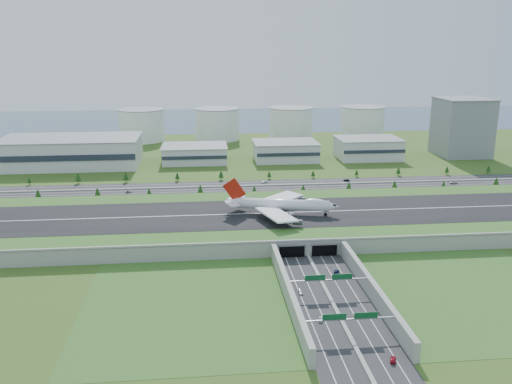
{
  "coord_description": "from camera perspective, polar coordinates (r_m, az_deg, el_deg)",
  "views": [
    {
      "loc": [
        -53.32,
        -307.34,
        106.34
      ],
      "look_at": [
        -18.45,
        35.0,
        11.89
      ],
      "focal_mm": 38.0,
      "sensor_mm": 36.0,
      "label": 1
    }
  ],
  "objects": [
    {
      "name": "underpass_road",
      "position": [
        238.04,
        7.85,
        -10.42
      ],
      "size": [
        38.8,
        120.4,
        8.0
      ],
      "color": "#28282B",
      "rests_on": "ground"
    },
    {
      "name": "bay_water",
      "position": [
        796.27,
        -1.94,
        7.67
      ],
      "size": [
        1200.0,
        260.0,
        0.06
      ],
      "primitive_type": "cube",
      "color": "#37506A",
      "rests_on": "ground"
    },
    {
      "name": "sign_gantry_far",
      "position": [
        210.13,
        9.87,
        -13.13
      ],
      "size": [
        38.7,
        0.7,
        9.8
      ],
      "color": "gray",
      "rests_on": "ground"
    },
    {
      "name": "fuel_tank_b",
      "position": [
        623.97,
        -4.11,
        7.12
      ],
      "size": [
        50.0,
        50.0,
        35.0
      ],
      "primitive_type": "cylinder",
      "color": "white",
      "rests_on": "ground"
    },
    {
      "name": "fuel_tank_d",
      "position": [
        651.51,
        11.13,
        7.22
      ],
      "size": [
        50.0,
        50.0,
        35.0
      ],
      "primitive_type": "cylinder",
      "color": "white",
      "rests_on": "ground"
    },
    {
      "name": "tree_row",
      "position": [
        418.26,
        1.3,
        1.23
      ],
      "size": [
        505.28,
        48.42,
        8.19
      ],
      "color": "#3D2819",
      "rests_on": "ground"
    },
    {
      "name": "airfield_deck",
      "position": [
        328.17,
        3.83,
        -2.84
      ],
      "size": [
        520.0,
        100.0,
        9.2
      ],
      "color": "gray",
      "rests_on": "ground"
    },
    {
      "name": "car_2",
      "position": [
        264.89,
        8.46,
        -8.31
      ],
      "size": [
        3.89,
        5.51,
        1.4
      ],
      "primitive_type": "imported",
      "rotation": [
        0.0,
        0.0,
        2.79
      ],
      "color": "#0D1A42",
      "rests_on": "ground"
    },
    {
      "name": "office_tower",
      "position": [
        568.1,
        20.87,
        6.37
      ],
      "size": [
        46.0,
        46.0,
        55.0
      ],
      "primitive_type": "cube",
      "color": "gray",
      "rests_on": "ground"
    },
    {
      "name": "car_3",
      "position": [
        201.76,
        14.23,
        -16.71
      ],
      "size": [
        3.56,
        5.11,
        1.37
      ],
      "primitive_type": "imported",
      "rotation": [
        0.0,
        0.0,
        2.76
      ],
      "color": "#A80F23",
      "rests_on": "ground"
    },
    {
      "name": "hangar_west",
      "position": [
        514.61,
        -18.86,
        4.01
      ],
      "size": [
        120.0,
        60.0,
        25.0
      ],
      "primitive_type": "cube",
      "color": "silver",
      "rests_on": "ground"
    },
    {
      "name": "car_1",
      "position": [
        221.94,
        6.83,
        -13.17
      ],
      "size": [
        2.6,
        4.3,
        1.34
      ],
      "primitive_type": "imported",
      "rotation": [
        0.0,
        0.0,
        -0.31
      ],
      "color": "silver",
      "rests_on": "ground"
    },
    {
      "name": "boeing_747",
      "position": [
        322.31,
        2.68,
        -1.3
      ],
      "size": [
        68.64,
        64.15,
        21.56
      ],
      "rotation": [
        0.0,
        0.0,
        -0.23
      ],
      "color": "white",
      "rests_on": "airfield_deck"
    },
    {
      "name": "car_5",
      "position": [
        438.71,
        9.5,
        1.23
      ],
      "size": [
        5.05,
        3.21,
        1.57
      ],
      "primitive_type": "imported",
      "rotation": [
        0.0,
        0.0,
        -1.92
      ],
      "color": "black",
      "rests_on": "ground"
    },
    {
      "name": "north_expressway",
      "position": [
        419.54,
        1.68,
        0.67
      ],
      "size": [
        560.0,
        36.0,
        0.12
      ],
      "primitive_type": "cube",
      "color": "#28282B",
      "rests_on": "ground"
    },
    {
      "name": "car_4",
      "position": [
        409.76,
        -13.26,
        0.02
      ],
      "size": [
        4.84,
        3.18,
        1.53
      ],
      "primitive_type": "imported",
      "rotation": [
        0.0,
        0.0,
        1.9
      ],
      "color": "#5C5D62",
      "rests_on": "ground"
    },
    {
      "name": "car_6",
      "position": [
        452.21,
        20.09,
        0.92
      ],
      "size": [
        6.51,
        3.82,
        1.7
      ],
      "primitive_type": "imported",
      "rotation": [
        0.0,
        0.0,
        1.74
      ],
      "color": "#ADACB1",
      "rests_on": "ground"
    },
    {
      "name": "fuel_tank_a",
      "position": [
        627.25,
        -11.95,
        6.88
      ],
      "size": [
        50.0,
        50.0,
        35.0
      ],
      "primitive_type": "cylinder",
      "color": "white",
      "rests_on": "ground"
    },
    {
      "name": "car_7",
      "position": [
        427.74,
        0.88,
        1.08
      ],
      "size": [
        6.13,
        3.53,
        1.67
      ],
      "primitive_type": "imported",
      "rotation": [
        0.0,
        0.0,
        -1.35
      ],
      "color": "white",
      "rests_on": "ground"
    },
    {
      "name": "hangar_mid_b",
      "position": [
        512.89,
        3.08,
        4.33
      ],
      "size": [
        58.0,
        42.0,
        17.0
      ],
      "primitive_type": "cube",
      "color": "silver",
      "rests_on": "ground"
    },
    {
      "name": "hangar_mid_c",
      "position": [
        530.84,
        11.68,
        4.52
      ],
      "size": [
        58.0,
        42.0,
        19.0
      ],
      "primitive_type": "cube",
      "color": "silver",
      "rests_on": "ground"
    },
    {
      "name": "sign_gantry_near",
      "position": [
        240.4,
        7.64,
        -9.22
      ],
      "size": [
        38.7,
        0.7,
        9.8
      ],
      "color": "gray",
      "rests_on": "ground"
    },
    {
      "name": "car_0",
      "position": [
        242.96,
        4.71,
        -10.44
      ],
      "size": [
        1.83,
        4.38,
        1.48
      ],
      "primitive_type": "imported",
      "rotation": [
        0.0,
        0.0,
        -0.02
      ],
      "color": "silver",
      "rests_on": "ground"
    },
    {
      "name": "hangar_mid_a",
      "position": [
        507.11,
        -6.47,
        4.01
      ],
      "size": [
        58.0,
        42.0,
        15.0
      ],
      "primitive_type": "cube",
      "color": "silver",
      "rests_on": "ground"
    },
    {
      "name": "fuel_tank_c",
      "position": [
        632.2,
        3.68,
        7.24
      ],
      "size": [
        50.0,
        50.0,
        35.0
      ],
      "primitive_type": "cylinder",
      "color": "white",
      "rests_on": "ground"
    },
    {
      "name": "ground",
      "position": [
        329.56,
        3.82,
        -3.51
      ],
      "size": [
        1200.0,
        1200.0,
        0.0
      ],
      "primitive_type": "plane",
      "color": "#264816",
      "rests_on": "ground"
    }
  ]
}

